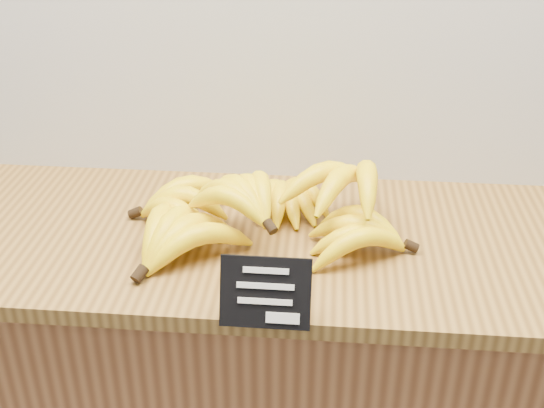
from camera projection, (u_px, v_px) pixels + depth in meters
The scene contains 3 objects.
counter_top at pixel (274, 240), 1.30m from camera, with size 1.38×0.54×0.03m, color olive.
chalkboard_sign at pixel (265, 293), 1.03m from camera, with size 0.14×0.01×0.11m, color black.
banana_pile at pixel (261, 210), 1.27m from camera, with size 0.57×0.36×0.13m.
Camera 1 is at (0.05, 1.64, 1.60)m, focal length 45.00 mm.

